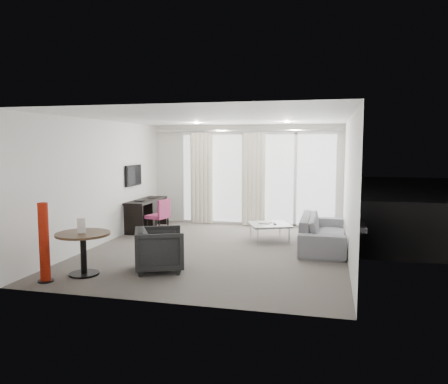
% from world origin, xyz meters
% --- Properties ---
extents(floor, '(5.00, 6.00, 0.00)m').
position_xyz_m(floor, '(0.00, 0.00, 0.00)').
color(floor, '#57514B').
rests_on(floor, ground).
extents(ceiling, '(5.00, 6.00, 0.00)m').
position_xyz_m(ceiling, '(0.00, 0.00, 2.60)').
color(ceiling, white).
rests_on(ceiling, ground).
extents(wall_left, '(0.00, 6.00, 2.60)m').
position_xyz_m(wall_left, '(-2.50, 0.00, 1.30)').
color(wall_left, silver).
rests_on(wall_left, ground).
extents(wall_right, '(0.00, 6.00, 2.60)m').
position_xyz_m(wall_right, '(2.50, 0.00, 1.30)').
color(wall_right, silver).
rests_on(wall_right, ground).
extents(wall_front, '(5.00, 0.00, 2.60)m').
position_xyz_m(wall_front, '(0.00, -3.00, 1.30)').
color(wall_front, silver).
rests_on(wall_front, ground).
extents(window_panel, '(4.00, 0.02, 2.38)m').
position_xyz_m(window_panel, '(0.30, 2.98, 1.20)').
color(window_panel, white).
rests_on(window_panel, ground).
extents(window_frame, '(4.10, 0.06, 2.44)m').
position_xyz_m(window_frame, '(0.30, 2.97, 1.20)').
color(window_frame, white).
rests_on(window_frame, ground).
extents(curtain_left, '(0.60, 0.20, 2.38)m').
position_xyz_m(curtain_left, '(-1.15, 2.82, 1.20)').
color(curtain_left, silver).
rests_on(curtain_left, ground).
extents(curtain_right, '(0.60, 0.20, 2.38)m').
position_xyz_m(curtain_right, '(0.25, 2.82, 1.20)').
color(curtain_right, silver).
rests_on(curtain_right, ground).
extents(curtain_track, '(4.80, 0.04, 0.04)m').
position_xyz_m(curtain_track, '(0.00, 2.82, 2.45)').
color(curtain_track, '#B2B2B7').
rests_on(curtain_track, ceiling).
extents(downlight_a, '(0.12, 0.12, 0.02)m').
position_xyz_m(downlight_a, '(-0.90, 1.60, 2.59)').
color(downlight_a, '#FFE0B2').
rests_on(downlight_a, ceiling).
extents(downlight_b, '(0.12, 0.12, 0.02)m').
position_xyz_m(downlight_b, '(1.20, 1.60, 2.59)').
color(downlight_b, '#FFE0B2').
rests_on(downlight_b, ceiling).
extents(desk, '(0.49, 1.58, 0.74)m').
position_xyz_m(desk, '(-2.23, 1.67, 0.37)').
color(desk, black).
rests_on(desk, floor).
extents(tv, '(0.05, 0.80, 0.50)m').
position_xyz_m(tv, '(-2.46, 1.45, 1.35)').
color(tv, black).
rests_on(tv, wall_left).
extents(desk_chair, '(0.55, 0.53, 0.84)m').
position_xyz_m(desk_chair, '(-1.72, 1.12, 0.42)').
color(desk_chair, '#9A2F5A').
rests_on(desk_chair, floor).
extents(round_table, '(1.08, 1.08, 0.69)m').
position_xyz_m(round_table, '(-1.66, -2.11, 0.34)').
color(round_table, '#3C2918').
rests_on(round_table, floor).
extents(menu_card, '(0.13, 0.07, 0.24)m').
position_xyz_m(menu_card, '(-1.66, -2.15, 0.72)').
color(menu_card, white).
rests_on(menu_card, round_table).
extents(red_lamp, '(0.28, 0.28, 1.22)m').
position_xyz_m(red_lamp, '(-2.04, -2.57, 0.61)').
color(red_lamp, maroon).
rests_on(red_lamp, floor).
extents(tub_armchair, '(1.03, 1.02, 0.72)m').
position_xyz_m(tub_armchair, '(-0.57, -1.60, 0.36)').
color(tub_armchair, black).
rests_on(tub_armchair, floor).
extents(coffee_table, '(1.08, 1.08, 0.37)m').
position_xyz_m(coffee_table, '(0.89, 1.12, 0.19)').
color(coffee_table, gray).
rests_on(coffee_table, floor).
extents(remote, '(0.09, 0.16, 0.02)m').
position_xyz_m(remote, '(1.01, 1.10, 0.36)').
color(remote, black).
rests_on(remote, coffee_table).
extents(magazine, '(0.26, 0.31, 0.02)m').
position_xyz_m(magazine, '(0.80, 1.19, 0.36)').
color(magazine, gray).
rests_on(magazine, coffee_table).
extents(sofa, '(0.88, 2.24, 0.65)m').
position_xyz_m(sofa, '(2.04, 0.72, 0.33)').
color(sofa, slate).
rests_on(sofa, floor).
extents(terrace_slab, '(5.60, 3.00, 0.12)m').
position_xyz_m(terrace_slab, '(0.30, 4.50, -0.06)').
color(terrace_slab, '#4D4D50').
rests_on(terrace_slab, ground).
extents(rattan_chair_a, '(0.75, 0.75, 0.83)m').
position_xyz_m(rattan_chair_a, '(0.58, 3.99, 0.41)').
color(rattan_chair_a, '#4F391C').
rests_on(rattan_chair_a, terrace_slab).
extents(rattan_chair_b, '(0.73, 0.73, 0.81)m').
position_xyz_m(rattan_chair_b, '(2.20, 4.40, 0.40)').
color(rattan_chair_b, '#4F391C').
rests_on(rattan_chair_b, terrace_slab).
extents(rattan_table, '(0.59, 0.59, 0.49)m').
position_xyz_m(rattan_table, '(0.91, 4.12, 0.24)').
color(rattan_table, '#4F391C').
rests_on(rattan_table, terrace_slab).
extents(balustrade, '(5.50, 0.06, 1.05)m').
position_xyz_m(balustrade, '(0.30, 5.95, 0.50)').
color(balustrade, '#B2B2B7').
rests_on(balustrade, terrace_slab).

